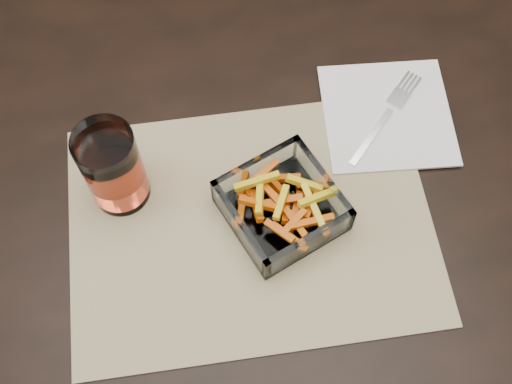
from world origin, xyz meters
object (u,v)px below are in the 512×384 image
glass_bowl (282,207)px  fork (387,115)px  dining_table (291,185)px  tumbler (113,170)px

glass_bowl → fork: bearing=28.2°
glass_bowl → fork: 0.20m
dining_table → fork: size_ratio=11.12×
glass_bowl → dining_table: bearing=60.5°
dining_table → glass_bowl: bearing=-119.5°
tumbler → fork: 0.37m
dining_table → tumbler: tumbler is taller
dining_table → tumbler: bearing=176.8°
glass_bowl → tumbler: (-0.18, 0.09, 0.04)m
glass_bowl → tumbler: tumbler is taller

